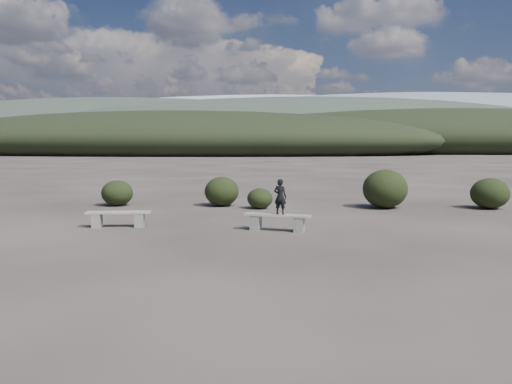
{
  "coord_description": "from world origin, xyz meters",
  "views": [
    {
      "loc": [
        1.8,
        -9.16,
        2.36
      ],
      "look_at": [
        0.71,
        3.5,
        1.1
      ],
      "focal_mm": 35.0,
      "sensor_mm": 36.0,
      "label": 1
    }
  ],
  "objects": [
    {
      "name": "ground",
      "position": [
        0.0,
        0.0,
        0.0
      ],
      "size": [
        1200.0,
        1200.0,
        0.0
      ],
      "primitive_type": "plane",
      "color": "#2A2421",
      "rests_on": "ground"
    },
    {
      "name": "bench_left",
      "position": [
        -3.23,
        4.26,
        0.27
      ],
      "size": [
        1.8,
        0.63,
        0.44
      ],
      "rotation": [
        0.0,
        0.0,
        0.15
      ],
      "color": "slate",
      "rests_on": "ground"
    },
    {
      "name": "bench_right",
      "position": [
        1.23,
        4.05,
        0.27
      ],
      "size": [
        1.84,
        0.73,
        0.45
      ],
      "rotation": [
        0.0,
        0.0,
        -0.2
      ],
      "color": "slate",
      "rests_on": "ground"
    },
    {
      "name": "seated_person",
      "position": [
        1.31,
        4.03,
        0.93
      ],
      "size": [
        0.4,
        0.33,
        0.95
      ],
      "primitive_type": "imported",
      "rotation": [
        0.0,
        0.0,
        2.79
      ],
      "color": "black",
      "rests_on": "bench_right"
    },
    {
      "name": "shrub_a",
      "position": [
        -5.0,
        8.92,
        0.48
      ],
      "size": [
        1.17,
        1.17,
        0.96
      ],
      "primitive_type": "ellipsoid",
      "color": "black",
      "rests_on": "ground"
    },
    {
      "name": "shrub_b",
      "position": [
        -1.07,
        9.17,
        0.55
      ],
      "size": [
        1.28,
        1.28,
        1.1
      ],
      "primitive_type": "ellipsoid",
      "color": "black",
      "rests_on": "ground"
    },
    {
      "name": "shrub_c",
      "position": [
        0.41,
        8.54,
        0.37
      ],
      "size": [
        0.92,
        0.92,
        0.74
      ],
      "primitive_type": "ellipsoid",
      "color": "black",
      "rests_on": "ground"
    },
    {
      "name": "shrub_d",
      "position": [
        4.9,
        9.07,
        0.7
      ],
      "size": [
        1.6,
        1.6,
        1.4
      ],
      "primitive_type": "ellipsoid",
      "color": "black",
      "rests_on": "ground"
    },
    {
      "name": "shrub_e",
      "position": [
        8.61,
        9.21,
        0.55
      ],
      "size": [
        1.33,
        1.33,
        1.1
      ],
      "primitive_type": "ellipsoid",
      "color": "black",
      "rests_on": "ground"
    },
    {
      "name": "mountain_ridges",
      "position": [
        -7.48,
        339.06,
        10.84
      ],
      "size": [
        500.0,
        400.0,
        56.0
      ],
      "color": "black",
      "rests_on": "ground"
    }
  ]
}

